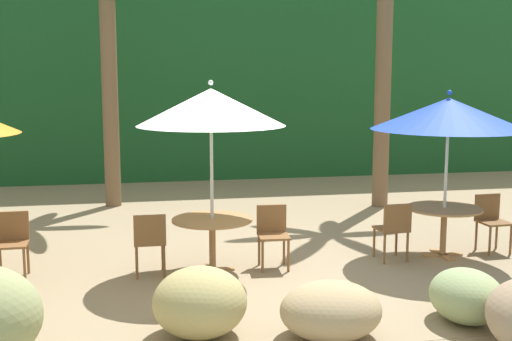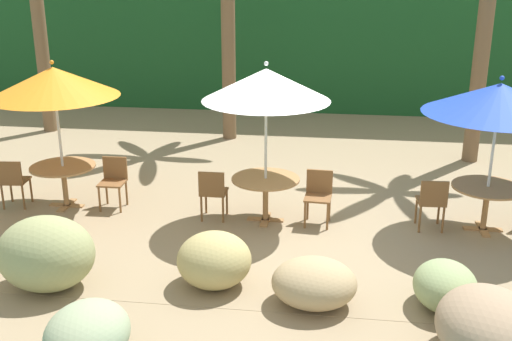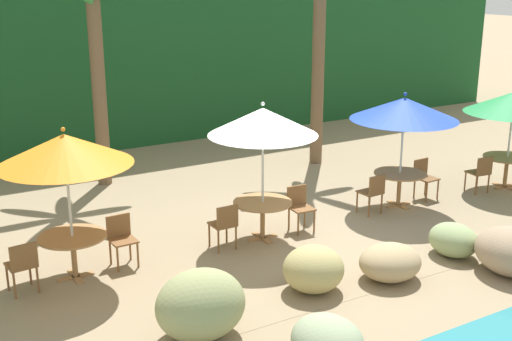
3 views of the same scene
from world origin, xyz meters
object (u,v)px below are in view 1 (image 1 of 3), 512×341
Objects in this scene: chair_white_seaward at (273,231)px; palm_tree_third at (384,3)px; chair_white_inland at (150,239)px; palm_tree_second at (107,35)px; dining_table_white at (212,228)px; chair_blue_seaward at (491,218)px; umbrella_blue at (449,114)px; chair_blue_inland at (394,227)px; chair_orange_seaward at (12,239)px; dining_table_blue at (444,216)px; umbrella_white at (211,107)px.

palm_tree_third is at bearing 50.81° from chair_white_seaward.
chair_white_inland is 0.17× the size of palm_tree_second.
chair_white_seaward reaches higher than dining_table_white.
umbrella_blue is at bearing -170.71° from chair_blue_seaward.
chair_blue_inland is at bearing -1.08° from dining_table_white.
chair_orange_seaward is at bearing 178.35° from umbrella_blue.
chair_orange_seaward is 0.35× the size of umbrella_blue.
umbrella_blue is 0.40× the size of palm_tree_third.
dining_table_white and dining_table_blue have the same top height.
palm_tree_second reaches higher than chair_white_seaward.
dining_table_white is at bearing -178.57° from dining_table_blue.
umbrella_blue reaches higher than dining_table_blue.
umbrella_white is 3.01× the size of chair_white_inland.
palm_tree_third is (3.07, 3.76, 3.55)m from chair_white_seaward.
palm_tree_second is (1.18, 4.60, 2.95)m from chair_orange_seaward.
palm_tree_second is at bearing 141.26° from chair_blue_seaward.
chair_white_seaward is 0.79× the size of dining_table_blue.
chair_blue_seaward is at bearing 3.10° from chair_white_seaward.
chair_white_seaward is at bearing -176.90° from chair_blue_seaward.
umbrella_blue is (2.61, 0.05, 1.61)m from chair_white_seaward.
umbrella_white reaches higher than chair_orange_seaward.
chair_blue_seaward is (4.31, 0.22, -1.74)m from umbrella_white.
palm_tree_second is at bearing 129.81° from chair_blue_inland.
chair_blue_inland is 5.40m from palm_tree_third.
umbrella_white reaches higher than dining_table_blue.
palm_tree_third is at bearing 96.21° from chair_blue_seaward.
chair_white_seaward is 3.07m from umbrella_blue.
chair_white_seaward reaches higher than dining_table_blue.
chair_orange_seaward is 2.67m from dining_table_white.
chair_white_seaward is at bearing -178.92° from dining_table_blue.
palm_tree_third is at bearing 44.10° from umbrella_white.
chair_blue_seaward is at bearing 3.54° from chair_white_inland.
chair_orange_seaward is 0.33× the size of umbrella_white.
chair_white_inland reaches higher than dining_table_white.
palm_tree_second reaches higher than chair_blue_seaward.
umbrella_blue is (6.12, -0.18, 1.61)m from chair_orange_seaward.
umbrella_blue is at bearing 2.40° from chair_white_inland.
umbrella_blue is 2.83× the size of chair_blue_inland.
dining_table_blue is (2.61, 0.05, 0.10)m from chair_white_seaward.
dining_table_blue is 5.09m from palm_tree_third.
palm_tree_second reaches higher than umbrella_blue.
chair_white_inland is 1.00× the size of chair_blue_inland.
chair_white_inland is 0.79× the size of dining_table_blue.
chair_orange_seaward is 1.84m from chair_white_inland.
palm_tree_third reaches higher than chair_blue_seaward.
chair_blue_inland is 0.14× the size of palm_tree_third.
chair_white_inland is 0.35× the size of umbrella_blue.
dining_table_white is at bearing 6.37° from chair_white_inland.
chair_orange_seaward is 1.00× the size of chair_white_inland.
umbrella_blue is 2.83× the size of chair_blue_seaward.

